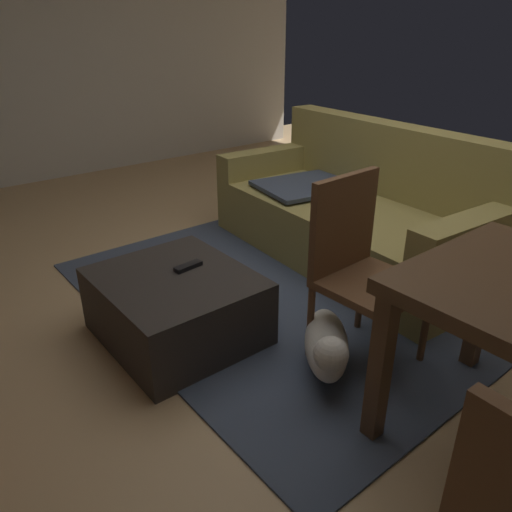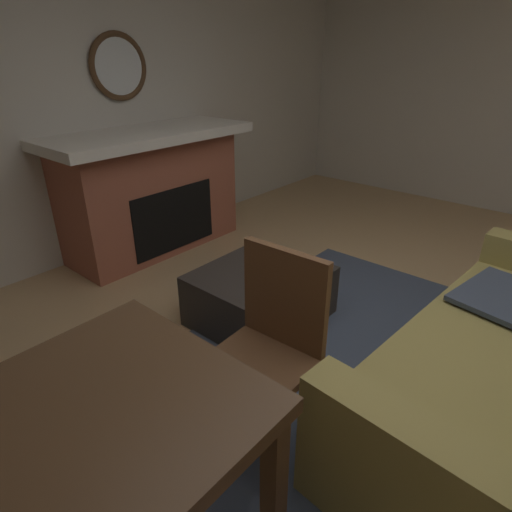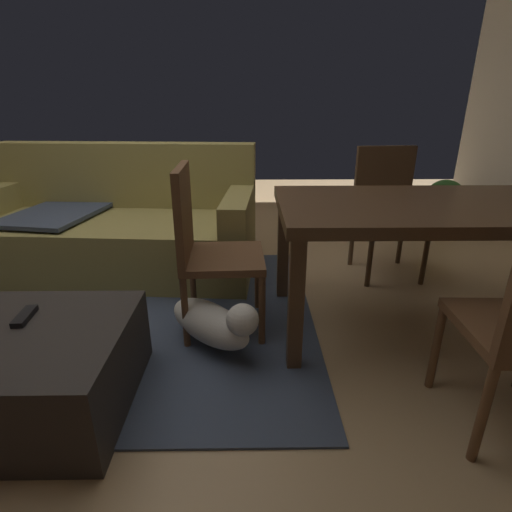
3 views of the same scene
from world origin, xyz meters
TOP-DOWN VIEW (x-y plane):
  - floor at (0.00, 0.00)m, footprint 8.79×8.79m
  - area_rug at (-0.08, -0.15)m, footprint 2.60×2.00m
  - couch at (-0.19, 0.67)m, footprint 2.16×1.11m
  - ottoman_coffee_table at (-0.08, -0.90)m, footprint 0.83×0.74m
  - tv_remote at (-0.11, -0.79)m, footprint 0.06×0.16m
  - dining_table at (1.87, -0.27)m, footprint 1.74×0.88m
  - dining_chair_west at (0.61, -0.27)m, footprint 0.46×0.46m
  - dining_chair_north at (1.86, 0.57)m, footprint 0.47×0.47m
  - potted_plant at (2.77, 1.50)m, footprint 0.40×0.40m
  - small_dog at (0.66, -0.51)m, footprint 0.54×0.52m

SIDE VIEW (x-z plane):
  - floor at x=0.00m, z-range 0.00..0.00m
  - area_rug at x=-0.08m, z-range 0.00..0.01m
  - small_dog at x=0.66m, z-range 0.02..0.32m
  - ottoman_coffee_table at x=-0.08m, z-range 0.00..0.37m
  - potted_plant at x=2.77m, z-range 0.03..0.56m
  - couch at x=-0.19m, z-range -0.15..0.78m
  - tv_remote at x=-0.11m, z-range 0.37..0.39m
  - dining_chair_west at x=0.61m, z-range 0.06..0.99m
  - dining_chair_north at x=1.86m, z-range 0.06..0.99m
  - dining_table at x=1.87m, z-range 0.29..1.03m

